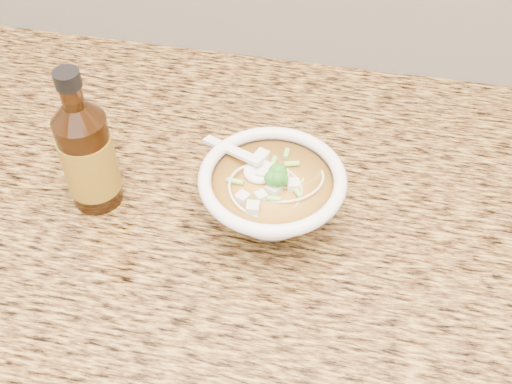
# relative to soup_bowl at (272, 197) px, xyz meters

# --- Properties ---
(cabinet) EXTENTS (4.00, 0.65, 0.86)m
(cabinet) POSITION_rel_soup_bowl_xyz_m (0.03, 0.04, -0.51)
(cabinet) COLOR #311E0E
(cabinet) RESTS_ON ground
(counter_slab) EXTENTS (4.00, 0.68, 0.04)m
(counter_slab) POSITION_rel_soup_bowl_xyz_m (0.03, 0.04, -0.06)
(counter_slab) COLOR olive
(counter_slab) RESTS_ON cabinet
(soup_bowl) EXTENTS (0.19, 0.18, 0.10)m
(soup_bowl) POSITION_rel_soup_bowl_xyz_m (0.00, 0.00, 0.00)
(soup_bowl) COLOR white
(soup_bowl) RESTS_ON counter_slab
(hot_sauce_bottle) EXTENTS (0.07, 0.07, 0.20)m
(hot_sauce_bottle) POSITION_rel_soup_bowl_xyz_m (-0.23, -0.01, 0.03)
(hot_sauce_bottle) COLOR #3F1E08
(hot_sauce_bottle) RESTS_ON counter_slab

